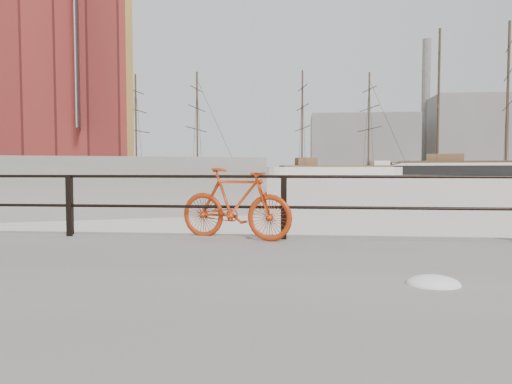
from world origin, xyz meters
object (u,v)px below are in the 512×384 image
(schooner_mid, at_px, (335,176))
(workboat_near, at_px, (4,183))
(bicycle, at_px, (235,204))
(workboat_far, at_px, (22,180))
(barque_black, at_px, (505,175))
(schooner_left, at_px, (167,176))

(schooner_mid, bearing_deg, workboat_near, -138.95)
(bicycle, height_order, workboat_far, workboat_far)
(barque_black, xyz_separation_m, workboat_far, (-75.26, -47.78, 0.00))
(bicycle, bearing_deg, schooner_mid, 101.08)
(schooner_left, distance_m, workboat_far, 31.12)
(schooner_left, bearing_deg, schooner_mid, 21.37)
(bicycle, xyz_separation_m, workboat_near, (-27.54, 34.69, -0.91))
(bicycle, bearing_deg, barque_black, 81.24)
(barque_black, distance_m, workboat_far, 89.15)
(workboat_near, bearing_deg, schooner_mid, 22.38)
(bicycle, distance_m, schooner_mid, 83.36)
(schooner_left, height_order, workboat_near, schooner_left)
(workboat_far, bearing_deg, bicycle, -95.74)
(bicycle, relative_size, schooner_mid, 0.06)
(barque_black, bearing_deg, workboat_near, -123.77)
(schooner_mid, relative_size, workboat_near, 2.62)
(barque_black, height_order, schooner_mid, barque_black)
(schooner_mid, bearing_deg, schooner_left, -176.28)
(barque_black, height_order, workboat_far, barque_black)
(schooner_mid, xyz_separation_m, workboat_far, (-39.75, -38.93, 0.00))
(schooner_mid, bearing_deg, barque_black, 1.42)
(workboat_near, bearing_deg, workboat_far, 82.87)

